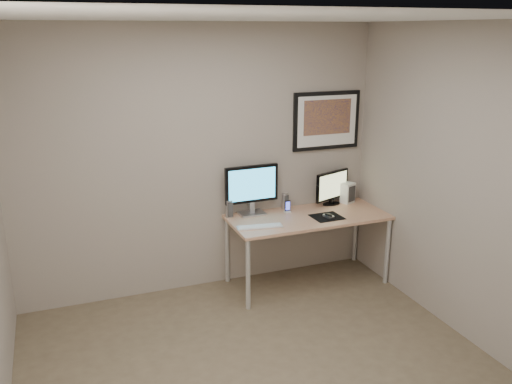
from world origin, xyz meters
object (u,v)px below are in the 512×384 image
speaker_right (285,201)px  fan_unit (348,193)px  framed_art (327,121)px  keyboard (260,226)px  desk (308,222)px  monitor_large (252,188)px  monitor_tv (332,187)px  phone_dock (288,206)px  speaker_left (229,209)px

speaker_right → fan_unit: bearing=-11.6°
framed_art → speaker_right: 0.94m
keyboard → speaker_right: bearing=52.1°
desk → monitor_large: bearing=154.0°
monitor_tv → phone_dock: monitor_tv is taller
keyboard → fan_unit: 1.23m
framed_art → monitor_tv: framed_art is taller
desk → speaker_right: 0.35m
desk → phone_dock: phone_dock is taller
framed_art → monitor_large: (-0.86, -0.08, -0.61)m
framed_art → speaker_right: bearing=-175.7°
framed_art → speaker_left: (-1.10, -0.09, -0.80)m
monitor_large → fan_unit: monitor_large is taller
monitor_tv → speaker_right: 0.54m
framed_art → phone_dock: framed_art is taller
framed_art → speaker_right: size_ratio=4.53×
monitor_large → speaker_left: bearing=180.0°
desk → fan_unit: (0.59, 0.24, 0.17)m
speaker_right → fan_unit: size_ratio=0.76×
desk → phone_dock: (-0.15, 0.18, 0.13)m
phone_dock → desk: bearing=-50.8°
framed_art → monitor_tv: (0.05, -0.09, -0.70)m
phone_dock → fan_unit: size_ratio=0.58×
desk → fan_unit: fan_unit is taller
speaker_left → desk: bearing=-20.5°
monitor_tv → fan_unit: bearing=-19.8°
monitor_tv → keyboard: 1.05m
speaker_right → speaker_left: bearing=177.7°
monitor_tv → fan_unit: 0.21m
desk → keyboard: keyboard is taller
framed_art → monitor_large: bearing=-174.5°
desk → speaker_left: size_ratio=8.93×
keyboard → monitor_large: bearing=89.3°
fan_unit → monitor_large: bearing=155.3°
desk → framed_art: bearing=43.5°
framed_art → fan_unit: 0.82m
speaker_left → speaker_right: speaker_left is taller
speaker_left → phone_dock: bearing=-9.0°
framed_art → monitor_tv: 0.70m
fan_unit → speaker_right: bearing=151.3°
monitor_large → desk: bearing=-27.3°
speaker_left → fan_unit: 1.35m
speaker_left → phone_dock: size_ratio=1.41×
monitor_large → fan_unit: bearing=-1.9°
framed_art → monitor_large: 1.06m
speaker_left → keyboard: (0.18, -0.37, -0.08)m
speaker_right → monitor_tv: bearing=-13.4°
fan_unit → keyboard: bearing=173.4°
monitor_tv → keyboard: (-0.97, -0.37, -0.19)m
phone_dock → fan_unit: fan_unit is taller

